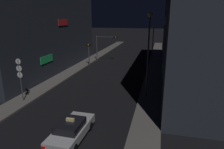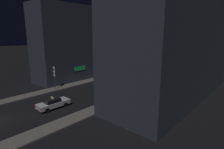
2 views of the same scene
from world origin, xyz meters
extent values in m
cube|color=#5B5651|center=(-6.19, 29.77, 0.08)|extent=(2.24, 63.54, 0.16)
cube|color=#5B5651|center=(6.19, 29.77, 0.08)|extent=(2.24, 63.54, 0.16)
cube|color=#282D38|center=(-10.67, 23.21, 7.98)|extent=(6.73, 25.76, 15.96)
cube|color=#26CC66|center=(-7.27, 18.06, 2.87)|extent=(0.08, 2.80, 0.90)
cube|color=red|center=(-7.27, 23.21, 7.34)|extent=(0.08, 2.80, 0.90)
cube|color=#282D38|center=(11.66, 22.82, 8.34)|extent=(8.70, 28.25, 16.67)
cube|color=#26CC66|center=(7.27, 17.17, 3.00)|extent=(0.08, 2.80, 0.90)
cube|color=yellow|center=(7.27, 22.82, 7.67)|extent=(0.08, 2.80, 0.90)
cube|color=#B7B7BC|center=(1.37, 6.52, 0.62)|extent=(1.88, 4.43, 0.60)
cube|color=black|center=(1.36, 6.32, 1.17)|extent=(1.62, 2.01, 0.50)
cube|color=red|center=(0.58, 4.31, 0.72)|extent=(0.24, 0.06, 0.16)
cylinder|color=black|center=(0.59, 7.89, 0.32)|extent=(0.23, 0.64, 0.64)
cylinder|color=black|center=(2.19, 7.86, 0.32)|extent=(0.23, 0.64, 0.64)
cylinder|color=black|center=(0.54, 5.17, 0.32)|extent=(0.23, 0.64, 0.64)
cylinder|color=black|center=(2.14, 5.14, 0.32)|extent=(0.23, 0.64, 0.64)
cube|color=#F4E08C|center=(1.36, 6.42, 1.52)|extent=(0.56, 0.19, 0.20)
cylinder|color=#47474C|center=(-4.82, 31.47, 2.41)|extent=(0.16, 0.16, 4.82)
cylinder|color=#47474C|center=(-2.97, 31.47, 4.57)|extent=(3.70, 0.10, 0.10)
cube|color=black|center=(-1.12, 31.47, 4.57)|extent=(0.80, 0.28, 0.32)
sphere|color=#3F0C0C|center=(-1.37, 31.30, 4.57)|extent=(0.20, 0.20, 0.20)
sphere|color=yellow|center=(-1.12, 31.30, 4.57)|extent=(0.20, 0.20, 0.20)
sphere|color=#0C3319|center=(-0.87, 31.30, 4.57)|extent=(0.20, 0.20, 0.20)
cylinder|color=#47474C|center=(-4.82, 27.08, 1.93)|extent=(0.16, 0.16, 3.87)
cube|color=black|center=(-4.82, 27.08, 3.62)|extent=(0.80, 0.28, 0.32)
sphere|color=#3F0C0C|center=(-5.07, 26.91, 3.62)|extent=(0.20, 0.20, 0.20)
sphere|color=yellow|center=(-4.82, 26.91, 3.62)|extent=(0.20, 0.20, 0.20)
sphere|color=#0C3319|center=(-4.57, 26.91, 3.62)|extent=(0.20, 0.20, 0.20)
cylinder|color=#47474C|center=(-5.95, 11.15, 2.21)|extent=(0.10, 0.10, 4.10)
cylinder|color=white|center=(-5.95, 11.13, 4.11)|extent=(0.53, 0.03, 0.53)
cylinder|color=white|center=(-5.95, 11.13, 3.43)|extent=(0.58, 0.03, 0.58)
cylinder|color=white|center=(-5.95, 11.13, 2.79)|extent=(0.56, 0.03, 0.56)
cylinder|color=#47474C|center=(5.74, 15.29, 4.11)|extent=(0.16, 0.16, 7.89)
sphere|color=#F9C666|center=(5.74, 15.29, 8.30)|extent=(0.48, 0.48, 0.48)
cylinder|color=#47474C|center=(5.49, 32.89, 3.26)|extent=(0.16, 0.16, 6.19)
sphere|color=#F9C666|center=(5.49, 32.89, 6.57)|extent=(0.43, 0.43, 0.43)
camera|label=1|loc=(6.88, -4.52, 8.09)|focal=32.03mm
camera|label=2|loc=(22.96, -5.37, 9.99)|focal=28.76mm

